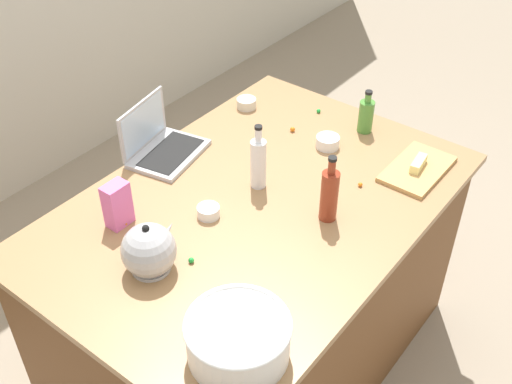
{
  "coord_description": "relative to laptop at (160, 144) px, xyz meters",
  "views": [
    {
      "loc": [
        -1.42,
        -1.1,
        2.37
      ],
      "look_at": [
        0.0,
        0.0,
        0.95
      ],
      "focal_mm": 44.09,
      "sensor_mm": 36.0,
      "label": 1
    }
  ],
  "objects": [
    {
      "name": "laptop",
      "position": [
        0.0,
        0.0,
        0.0
      ],
      "size": [
        0.35,
        0.29,
        0.22
      ],
      "color": "#B7B7BC",
      "rests_on": "island_counter"
    },
    {
      "name": "candy_4",
      "position": [
        -0.39,
        -0.52,
        -0.04
      ],
      "size": [
        0.02,
        0.02,
        0.02
      ],
      "primitive_type": "sphere",
      "color": "green",
      "rests_on": "island_counter"
    },
    {
      "name": "kettle",
      "position": [
        -0.49,
        -0.44,
        0.03
      ],
      "size": [
        0.21,
        0.18,
        0.2
      ],
      "color": "#ADADB2",
      "rests_on": "island_counter"
    },
    {
      "name": "bottle_vinegar",
      "position": [
        0.07,
        -0.44,
        0.06
      ],
      "size": [
        0.06,
        0.06,
        0.27
      ],
      "color": "white",
      "rests_on": "island_counter"
    },
    {
      "name": "candy_bag",
      "position": [
        -0.4,
        -0.19,
        0.04
      ],
      "size": [
        0.09,
        0.06,
        0.17
      ],
      "primitive_type": "cube",
      "color": "pink",
      "rests_on": "island_counter"
    },
    {
      "name": "candy_1",
      "position": [
        -0.4,
        -0.21,
        -0.04
      ],
      "size": [
        0.02,
        0.02,
        0.02
      ],
      "primitive_type": "sphere",
      "color": "orange",
      "rests_on": "island_counter"
    },
    {
      "name": "ramekin_medium",
      "position": [
        0.5,
        -0.05,
        -0.02
      ],
      "size": [
        0.09,
        0.09,
        0.04
      ],
      "primitive_type": "cylinder",
      "color": "beige",
      "rests_on": "island_counter"
    },
    {
      "name": "ramekin_wide",
      "position": [
        0.46,
        -0.51,
        -0.02
      ],
      "size": [
        0.1,
        0.1,
        0.05
      ],
      "primitive_type": "cylinder",
      "color": "white",
      "rests_on": "island_counter"
    },
    {
      "name": "ramekin_small",
      "position": [
        -0.18,
        -0.41,
        -0.03
      ],
      "size": [
        0.08,
        0.08,
        0.04
      ],
      "primitive_type": "cylinder",
      "color": "white",
      "rests_on": "island_counter"
    },
    {
      "name": "bottle_soy",
      "position": [
        0.08,
        -0.75,
        0.06
      ],
      "size": [
        0.06,
        0.06,
        0.26
      ],
      "color": "maroon",
      "rests_on": "island_counter"
    },
    {
      "name": "candy_0",
      "position": [
        -0.42,
        -0.77,
        -0.04
      ],
      "size": [
        0.02,
        0.02,
        0.02
      ],
      "primitive_type": "sphere",
      "color": "yellow",
      "rests_on": "island_counter"
    },
    {
      "name": "candy_5",
      "position": [
        0.46,
        -0.33,
        -0.04
      ],
      "size": [
        0.02,
        0.02,
        0.02
      ],
      "primitive_type": "sphere",
      "color": "orange",
      "rests_on": "island_counter"
    },
    {
      "name": "candy_6",
      "position": [
        0.66,
        -0.33,
        -0.04
      ],
      "size": [
        0.02,
        0.02,
        0.02
      ],
      "primitive_type": "sphere",
      "color": "green",
      "rests_on": "island_counter"
    },
    {
      "name": "cutting_board",
      "position": [
        0.53,
        -0.88,
        -0.04
      ],
      "size": [
        0.32,
        0.19,
        0.02
      ],
      "primitive_type": "cube",
      "color": "tan",
      "rests_on": "island_counter"
    },
    {
      "name": "candy_2",
      "position": [
        0.31,
        -0.75,
        -0.04
      ],
      "size": [
        0.02,
        0.02,
        0.02
      ],
      "primitive_type": "sphere",
      "color": "orange",
      "rests_on": "island_counter"
    },
    {
      "name": "island_counter",
      "position": [
        -0.01,
        -0.5,
        -0.5
      ],
      "size": [
        1.64,
        1.12,
        0.9
      ],
      "color": "brown",
      "rests_on": "ground"
    },
    {
      "name": "ground_plane",
      "position": [
        -0.01,
        -0.5,
        -0.95
      ],
      "size": [
        12.0,
        12.0,
        0.0
      ],
      "primitive_type": "plane",
      "color": "gray"
    },
    {
      "name": "bottle_olive",
      "position": [
        0.66,
        -0.57,
        0.03
      ],
      "size": [
        0.06,
        0.06,
        0.19
      ],
      "color": "#4C8C38",
      "rests_on": "island_counter"
    },
    {
      "name": "mixing_bowl_large",
      "position": [
        -0.58,
        -0.88,
        0.02
      ],
      "size": [
        0.3,
        0.3,
        0.13
      ],
      "color": "white",
      "rests_on": "island_counter"
    },
    {
      "name": "butter_stick_left",
      "position": [
        0.53,
        -0.88,
        -0.01
      ],
      "size": [
        0.11,
        0.05,
        0.04
      ],
      "primitive_type": "cube",
      "rotation": [
        0.0,
        0.0,
        0.14
      ],
      "color": "#F4E58C",
      "rests_on": "cutting_board"
    }
  ]
}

